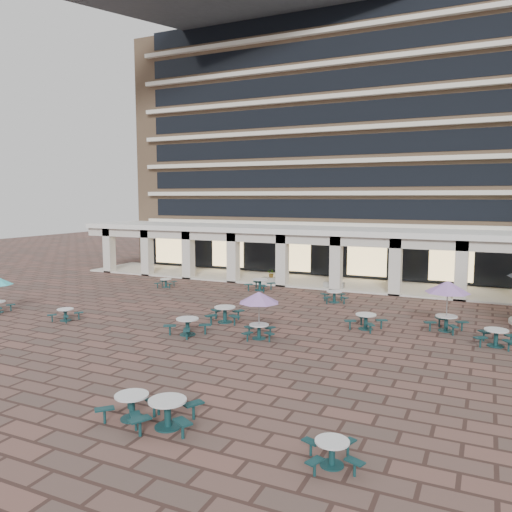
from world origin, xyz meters
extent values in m
plane|color=brown|center=(0.00, 0.00, 0.00)|extent=(120.00, 120.00, 0.00)
cube|color=#947253|center=(0.00, 25.50, 11.00)|extent=(40.00, 15.00, 22.00)
cube|color=beige|center=(0.00, 17.75, 4.50)|extent=(36.80, 0.50, 0.35)
cube|color=black|center=(0.00, 17.98, 5.80)|extent=(35.20, 0.05, 1.60)
cube|color=beige|center=(0.00, 17.75, 7.10)|extent=(36.80, 0.50, 0.35)
cube|color=black|center=(0.00, 17.98, 8.40)|extent=(35.20, 0.05, 1.60)
cube|color=beige|center=(0.00, 17.75, 9.70)|extent=(36.80, 0.50, 0.35)
cube|color=black|center=(0.00, 17.98, 11.00)|extent=(35.20, 0.05, 1.60)
cube|color=beige|center=(0.00, 17.75, 12.30)|extent=(36.80, 0.50, 0.35)
cube|color=black|center=(0.00, 17.98, 13.60)|extent=(35.20, 0.05, 1.60)
cube|color=beige|center=(0.00, 17.75, 14.90)|extent=(36.80, 0.50, 0.35)
cube|color=black|center=(0.00, 17.98, 16.20)|extent=(35.20, 0.05, 1.60)
cube|color=beige|center=(0.00, 17.75, 17.50)|extent=(36.80, 0.50, 0.35)
cube|color=black|center=(0.00, 17.98, 18.80)|extent=(35.20, 0.05, 1.60)
cube|color=beige|center=(0.00, 17.75, 20.10)|extent=(36.80, 0.50, 0.35)
cube|color=black|center=(0.00, 17.98, 21.40)|extent=(35.20, 0.05, 1.60)
cube|color=white|center=(0.00, 15.00, 4.20)|extent=(42.00, 6.60, 0.40)
cube|color=beige|center=(0.00, 12.15, 3.75)|extent=(42.00, 0.30, 0.90)
cube|color=black|center=(0.00, 17.70, 1.80)|extent=(38.00, 0.15, 3.20)
cube|color=beige|center=(0.00, 15.00, 0.06)|extent=(42.00, 6.00, 0.12)
cube|color=beige|center=(-19.00, 12.40, 2.00)|extent=(0.80, 0.80, 4.00)
cube|color=beige|center=(-14.78, 12.40, 2.00)|extent=(0.80, 0.80, 4.00)
cube|color=beige|center=(-10.56, 12.40, 2.00)|extent=(0.80, 0.80, 4.00)
cube|color=beige|center=(-6.33, 12.40, 2.00)|extent=(0.80, 0.80, 4.00)
cube|color=beige|center=(-2.11, 12.40, 2.00)|extent=(0.80, 0.80, 4.00)
cube|color=beige|center=(2.11, 12.40, 2.00)|extent=(0.80, 0.80, 4.00)
cube|color=beige|center=(6.33, 12.40, 2.00)|extent=(0.80, 0.80, 4.00)
cube|color=beige|center=(10.56, 12.40, 2.00)|extent=(0.80, 0.80, 4.00)
cube|color=#FFD88C|center=(-16.00, 17.55, 1.60)|extent=(3.20, 0.08, 2.40)
cube|color=#FFD88C|center=(-9.60, 17.55, 1.60)|extent=(3.20, 0.08, 2.40)
cube|color=#FFD88C|center=(-3.20, 17.55, 1.60)|extent=(3.20, 0.08, 2.40)
cube|color=#FFD88C|center=(3.20, 17.55, 1.60)|extent=(3.20, 0.08, 2.40)
cube|color=#FFD88C|center=(9.60, 17.55, 1.60)|extent=(3.20, 0.08, 2.40)
cylinder|color=#143D3E|center=(-8.89, -2.70, 0.02)|extent=(0.62, 0.62, 0.04)
cylinder|color=#143D3E|center=(-8.89, -2.70, 0.29)|extent=(0.16, 0.16, 0.58)
cylinder|color=silver|center=(-8.89, -2.70, 0.65)|extent=(0.88, 0.88, 0.04)
cube|color=#143D3E|center=(-8.42, -2.19, 0.39)|extent=(0.51, 0.53, 0.04)
cylinder|color=#143D3E|center=(-8.42, -2.19, 0.19)|extent=(0.07, 0.07, 0.37)
cube|color=#143D3E|center=(-9.40, -2.24, 0.39)|extent=(0.53, 0.51, 0.04)
cylinder|color=#143D3E|center=(-9.40, -2.24, 0.19)|extent=(0.07, 0.07, 0.37)
cube|color=#143D3E|center=(-9.35, -3.21, 0.39)|extent=(0.51, 0.53, 0.04)
cylinder|color=#143D3E|center=(-9.35, -3.21, 0.19)|extent=(0.07, 0.07, 0.37)
cube|color=#143D3E|center=(-8.38, -3.17, 0.39)|extent=(0.53, 0.51, 0.04)
cylinder|color=#143D3E|center=(-8.38, -3.17, 0.19)|extent=(0.07, 0.07, 0.37)
cylinder|color=#143D3E|center=(2.39, -11.00, 0.02)|extent=(0.73, 0.73, 0.04)
cylinder|color=#143D3E|center=(2.39, -11.00, 0.34)|extent=(0.19, 0.19, 0.69)
cylinder|color=silver|center=(2.39, -11.00, 0.76)|extent=(1.04, 1.04, 0.05)
cube|color=#143D3E|center=(2.94, -10.41, 0.46)|extent=(0.60, 0.62, 0.05)
cylinder|color=#143D3E|center=(2.94, -10.41, 0.22)|extent=(0.08, 0.08, 0.44)
cube|color=#143D3E|center=(1.80, -10.44, 0.46)|extent=(0.62, 0.60, 0.05)
cylinder|color=#143D3E|center=(1.80, -10.44, 0.22)|extent=(0.08, 0.08, 0.44)
cube|color=#143D3E|center=(1.83, -11.59, 0.46)|extent=(0.60, 0.62, 0.05)
cylinder|color=#143D3E|center=(1.83, -11.59, 0.22)|extent=(0.08, 0.08, 0.44)
cube|color=#143D3E|center=(2.98, -11.56, 0.46)|extent=(0.62, 0.60, 0.05)
cylinder|color=#143D3E|center=(2.98, -11.56, 0.22)|extent=(0.08, 0.08, 0.44)
cylinder|color=#143D3E|center=(8.71, -11.00, 0.02)|extent=(0.62, 0.62, 0.04)
cylinder|color=#143D3E|center=(8.71, -11.00, 0.29)|extent=(0.16, 0.16, 0.58)
cylinder|color=silver|center=(8.71, -11.00, 0.64)|extent=(0.88, 0.88, 0.04)
cube|color=#143D3E|center=(8.95, -10.36, 0.39)|extent=(0.40, 0.54, 0.04)
cylinder|color=#143D3E|center=(8.95, -10.36, 0.19)|extent=(0.07, 0.07, 0.37)
cube|color=#143D3E|center=(8.06, -10.75, 0.39)|extent=(0.54, 0.40, 0.04)
cylinder|color=#143D3E|center=(8.06, -10.75, 0.19)|extent=(0.07, 0.07, 0.37)
cube|color=#143D3E|center=(8.46, -11.64, 0.39)|extent=(0.40, 0.54, 0.04)
cylinder|color=#143D3E|center=(8.46, -11.64, 0.19)|extent=(0.07, 0.07, 0.37)
cube|color=#143D3E|center=(9.35, -11.25, 0.39)|extent=(0.54, 0.40, 0.04)
cylinder|color=#143D3E|center=(9.35, -11.25, 0.19)|extent=(0.07, 0.07, 0.37)
cylinder|color=#143D3E|center=(3.70, -11.00, 0.02)|extent=(0.79, 0.79, 0.05)
cylinder|color=#143D3E|center=(3.70, -11.00, 0.37)|extent=(0.20, 0.20, 0.75)
cylinder|color=silver|center=(3.70, -11.00, 0.83)|extent=(1.13, 1.13, 0.06)
cube|color=#143D3E|center=(4.10, -10.21, 0.50)|extent=(0.56, 0.70, 0.06)
cylinder|color=#143D3E|center=(4.10, -10.21, 0.24)|extent=(0.09, 0.09, 0.48)
cube|color=#143D3E|center=(2.91, -10.60, 0.50)|extent=(0.70, 0.56, 0.06)
cylinder|color=#143D3E|center=(2.91, -10.60, 0.24)|extent=(0.09, 0.09, 0.48)
cube|color=#143D3E|center=(3.30, -11.79, 0.50)|extent=(0.56, 0.70, 0.06)
cylinder|color=#143D3E|center=(3.30, -11.79, 0.24)|extent=(0.09, 0.09, 0.48)
cube|color=#143D3E|center=(4.49, -11.40, 0.50)|extent=(0.70, 0.56, 0.06)
cylinder|color=#143D3E|center=(4.49, -11.40, 0.24)|extent=(0.09, 0.09, 0.48)
cube|color=#143D3E|center=(-13.64, -2.35, 0.39)|extent=(0.47, 0.55, 0.04)
cylinder|color=#143D3E|center=(-13.64, -2.35, 0.19)|extent=(0.07, 0.07, 0.37)
cylinder|color=#143D3E|center=(-0.73, 0.69, 0.02)|extent=(0.80, 0.80, 0.05)
cylinder|color=#143D3E|center=(-0.73, 0.69, 0.38)|extent=(0.21, 0.21, 0.76)
cylinder|color=silver|center=(-0.73, 0.69, 0.84)|extent=(1.15, 1.15, 0.06)
cube|color=#143D3E|center=(-0.32, 1.48, 0.50)|extent=(0.57, 0.71, 0.06)
cylinder|color=#143D3E|center=(-0.32, 1.48, 0.24)|extent=(0.09, 0.09, 0.48)
cube|color=#143D3E|center=(-1.53, 1.10, 0.50)|extent=(0.71, 0.57, 0.06)
cylinder|color=#143D3E|center=(-1.53, 1.10, 0.24)|extent=(0.09, 0.09, 0.48)
cube|color=#143D3E|center=(-1.14, -0.11, 0.50)|extent=(0.57, 0.71, 0.06)
cylinder|color=#143D3E|center=(-1.14, -0.11, 0.24)|extent=(0.09, 0.09, 0.48)
cube|color=#143D3E|center=(0.06, 0.28, 0.50)|extent=(0.71, 0.57, 0.06)
cylinder|color=#143D3E|center=(0.06, 0.28, 0.24)|extent=(0.09, 0.09, 0.48)
cylinder|color=#143D3E|center=(2.27, -1.40, 0.02)|extent=(0.66, 0.66, 0.04)
cylinder|color=#143D3E|center=(2.27, -1.40, 0.31)|extent=(0.17, 0.17, 0.62)
cylinder|color=silver|center=(2.27, -1.40, 0.69)|extent=(0.94, 0.94, 0.05)
cube|color=#143D3E|center=(2.57, -0.73, 0.41)|extent=(0.45, 0.58, 0.05)
cylinder|color=#143D3E|center=(2.57, -0.73, 0.20)|extent=(0.08, 0.08, 0.40)
cube|color=#143D3E|center=(1.60, -1.11, 0.41)|extent=(0.58, 0.45, 0.05)
cylinder|color=#143D3E|center=(1.60, -1.11, 0.20)|extent=(0.08, 0.08, 0.40)
cube|color=#143D3E|center=(1.97, -2.07, 0.41)|extent=(0.45, 0.58, 0.05)
cylinder|color=#143D3E|center=(1.97, -2.07, 0.20)|extent=(0.08, 0.08, 0.40)
cube|color=#143D3E|center=(2.94, -1.70, 0.41)|extent=(0.58, 0.45, 0.05)
cylinder|color=#143D3E|center=(2.94, -1.70, 0.20)|extent=(0.08, 0.08, 0.40)
cylinder|color=gray|center=(2.27, -1.40, 1.13)|extent=(0.05, 0.05, 2.26)
cone|color=#9F6EBE|center=(2.27, -1.40, 2.02)|extent=(1.98, 1.98, 0.52)
cylinder|color=#143D3E|center=(12.59, 2.05, 0.02)|extent=(0.73, 0.73, 0.04)
cylinder|color=#143D3E|center=(12.59, 2.05, 0.35)|extent=(0.19, 0.19, 0.69)
cylinder|color=silver|center=(12.59, 2.05, 0.76)|extent=(1.05, 1.05, 0.05)
cube|color=#143D3E|center=(13.22, 2.56, 0.46)|extent=(0.63, 0.59, 0.05)
cylinder|color=#143D3E|center=(13.22, 2.56, 0.22)|extent=(0.08, 0.08, 0.44)
cube|color=#143D3E|center=(12.08, 2.69, 0.46)|extent=(0.59, 0.63, 0.05)
cylinder|color=#143D3E|center=(12.08, 2.69, 0.22)|extent=(0.08, 0.08, 0.44)
cube|color=#143D3E|center=(11.95, 1.54, 0.46)|extent=(0.63, 0.59, 0.05)
cylinder|color=#143D3E|center=(11.95, 1.54, 0.22)|extent=(0.08, 0.08, 0.44)
cube|color=#143D3E|center=(13.09, 1.41, 0.46)|extent=(0.59, 0.63, 0.05)
cylinder|color=#143D3E|center=(13.09, 1.41, 0.22)|extent=(0.08, 0.08, 0.44)
cylinder|color=#143D3E|center=(-9.85, 8.12, 0.02)|extent=(0.60, 0.60, 0.03)
cylinder|color=#143D3E|center=(-9.85, 8.12, 0.28)|extent=(0.16, 0.16, 0.57)
cylinder|color=silver|center=(-9.85, 8.12, 0.63)|extent=(0.86, 0.86, 0.04)
cube|color=#143D3E|center=(-9.51, 8.70, 0.38)|extent=(0.45, 0.53, 0.04)
cylinder|color=#143D3E|center=(-9.51, 8.70, 0.18)|extent=(0.07, 0.07, 0.36)
cube|color=#143D3E|center=(-10.43, 8.46, 0.38)|extent=(0.53, 0.45, 0.04)
cylinder|color=#143D3E|center=(-10.43, 8.46, 0.18)|extent=(0.07, 0.07, 0.36)
cube|color=#143D3E|center=(-10.19, 7.54, 0.38)|extent=(0.45, 0.53, 0.04)
cylinder|color=#143D3E|center=(-10.19, 7.54, 0.18)|extent=(0.07, 0.07, 0.36)
cube|color=#143D3E|center=(-9.27, 7.79, 0.38)|extent=(0.53, 0.45, 0.04)
cylinder|color=#143D3E|center=(-9.27, 7.79, 0.18)|extent=(0.07, 0.07, 0.36)
cylinder|color=#143D3E|center=(3.22, 8.20, 0.02)|extent=(0.69, 0.69, 0.04)
cylinder|color=#143D3E|center=(3.22, 8.20, 0.33)|extent=(0.18, 0.18, 0.65)
cylinder|color=silver|center=(3.22, 8.20, 0.72)|extent=(0.99, 0.99, 0.05)
cube|color=#143D3E|center=(3.50, 8.92, 0.43)|extent=(0.45, 0.61, 0.05)
cylinder|color=#143D3E|center=(3.50, 8.92, 0.21)|extent=(0.08, 0.08, 0.42)
cube|color=#143D3E|center=(2.50, 8.48, 0.43)|extent=(0.61, 0.45, 0.05)
cylinder|color=#143D3E|center=(2.50, 8.48, 0.21)|extent=(0.08, 0.08, 0.42)
cube|color=#143D3E|center=(2.94, 7.48, 0.43)|extent=(0.45, 0.61, 0.05)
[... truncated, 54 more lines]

